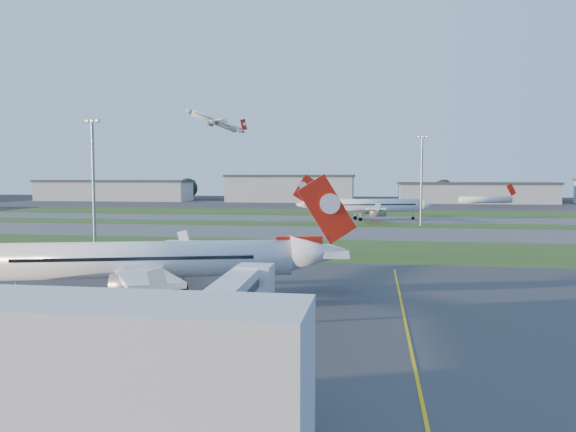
% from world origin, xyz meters
% --- Properties ---
extents(ground, '(700.00, 700.00, 0.00)m').
position_xyz_m(ground, '(0.00, 0.00, 0.00)').
color(ground, black).
rests_on(ground, ground).
extents(apron_near, '(300.00, 70.00, 0.01)m').
position_xyz_m(apron_near, '(0.00, 0.00, 0.01)').
color(apron_near, '#333335').
rests_on(apron_near, ground).
extents(grass_strip_a, '(300.00, 34.00, 0.01)m').
position_xyz_m(grass_strip_a, '(0.00, 52.00, 0.01)').
color(grass_strip_a, '#2F4517').
rests_on(grass_strip_a, ground).
extents(taxiway_a, '(300.00, 32.00, 0.01)m').
position_xyz_m(taxiway_a, '(0.00, 85.00, 0.01)').
color(taxiway_a, '#515154').
rests_on(taxiway_a, ground).
extents(grass_strip_b, '(300.00, 18.00, 0.01)m').
position_xyz_m(grass_strip_b, '(0.00, 110.00, 0.01)').
color(grass_strip_b, '#2F4517').
rests_on(grass_strip_b, ground).
extents(taxiway_b, '(300.00, 26.00, 0.01)m').
position_xyz_m(taxiway_b, '(0.00, 132.00, 0.01)').
color(taxiway_b, '#515154').
rests_on(taxiway_b, ground).
extents(grass_strip_c, '(300.00, 40.00, 0.01)m').
position_xyz_m(grass_strip_c, '(0.00, 165.00, 0.01)').
color(grass_strip_c, '#2F4517').
rests_on(grass_strip_c, ground).
extents(apron_far, '(400.00, 80.00, 0.01)m').
position_xyz_m(apron_far, '(0.00, 225.00, 0.01)').
color(apron_far, '#333335').
rests_on(apron_far, ground).
extents(yellow_line, '(0.25, 60.00, 0.02)m').
position_xyz_m(yellow_line, '(5.00, 0.00, 0.00)').
color(yellow_line, gold).
rests_on(yellow_line, ground).
extents(terminal_fragment, '(26.00, 6.05, 8.00)m').
position_xyz_m(terminal_fragment, '(-14.00, -29.94, 3.98)').
color(terminal_fragment, silver).
rests_on(terminal_fragment, ground).
extents(jet_bridge, '(4.20, 26.90, 6.20)m').
position_xyz_m(jet_bridge, '(-9.81, -15.24, 4.01)').
color(jet_bridge, silver).
rests_on(jet_bridge, ground).
extents(airliner_parked, '(40.04, 33.63, 12.79)m').
position_xyz_m(airliner_parked, '(-23.33, 4.97, 4.49)').
color(airliner_parked, white).
rests_on(airliner_parked, ground).
extents(airliner_taxiing, '(40.96, 34.55, 13.23)m').
position_xyz_m(airliner_taxiing, '(-0.05, 126.94, 4.64)').
color(airliner_taxiing, white).
rests_on(airliner_taxiing, ground).
extents(airliner_departing, '(26.79, 23.14, 9.54)m').
position_xyz_m(airliner_departing, '(-79.75, 224.97, 42.40)').
color(airliner_departing, white).
extents(mini_jet_near, '(27.78, 10.91, 9.48)m').
position_xyz_m(mini_jet_near, '(53.91, 220.76, 3.28)').
color(mini_jet_near, white).
rests_on(mini_jet_near, ground).
extents(light_mast_west, '(3.20, 0.70, 25.80)m').
position_xyz_m(light_mast_west, '(-55.00, 52.00, 14.81)').
color(light_mast_west, gray).
rests_on(light_mast_west, ground).
extents(light_mast_centre, '(3.20, 0.70, 25.80)m').
position_xyz_m(light_mast_centre, '(15.00, 108.00, 14.81)').
color(light_mast_centre, gray).
rests_on(light_mast_centre, ground).
extents(hangar_far_west, '(91.80, 23.00, 12.20)m').
position_xyz_m(hangar_far_west, '(-150.00, 255.00, 6.14)').
color(hangar_far_west, '#919398').
rests_on(hangar_far_west, ground).
extents(hangar_west, '(71.40, 23.00, 15.20)m').
position_xyz_m(hangar_west, '(-45.00, 255.00, 7.64)').
color(hangar_west, '#919398').
rests_on(hangar_west, ground).
extents(hangar_east, '(81.60, 23.00, 11.20)m').
position_xyz_m(hangar_east, '(55.00, 255.00, 5.64)').
color(hangar_east, '#919398').
rests_on(hangar_east, ground).
extents(tree_far_west, '(11.00, 11.00, 12.00)m').
position_xyz_m(tree_far_west, '(-190.00, 268.00, 6.49)').
color(tree_far_west, black).
rests_on(tree_far_west, ground).
extents(tree_west, '(12.10, 12.10, 13.20)m').
position_xyz_m(tree_west, '(-110.00, 270.00, 7.14)').
color(tree_west, black).
rests_on(tree_west, ground).
extents(tree_mid_west, '(9.90, 9.90, 10.80)m').
position_xyz_m(tree_mid_west, '(-20.00, 266.00, 5.84)').
color(tree_mid_west, black).
rests_on(tree_mid_west, ground).
extents(tree_mid_east, '(11.55, 11.55, 12.60)m').
position_xyz_m(tree_mid_east, '(40.00, 269.00, 6.81)').
color(tree_mid_east, black).
rests_on(tree_mid_east, ground).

